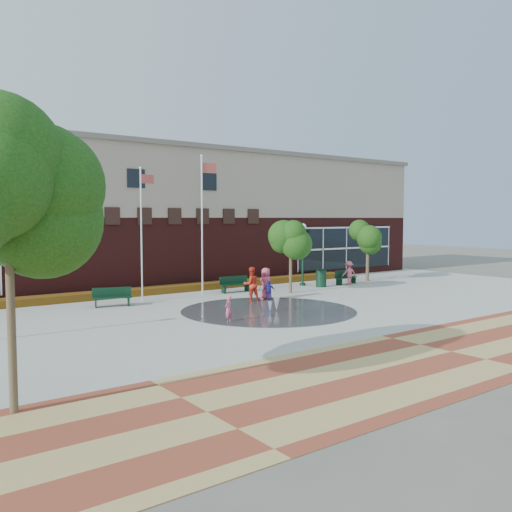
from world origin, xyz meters
TOP-DOWN VIEW (x-y plane):
  - ground at (0.00, 0.00)m, footprint 120.00×120.00m
  - plaza_concrete at (0.00, 4.00)m, footprint 46.00×18.00m
  - paver_band at (0.00, -7.00)m, footprint 46.00×6.00m
  - splash_pad at (0.00, 3.00)m, footprint 8.40×8.40m
  - library_building at (0.00, 17.48)m, footprint 44.40×10.40m
  - flower_bed at (0.00, 11.60)m, footprint 26.00×1.20m
  - flagpole_left at (-3.63, 9.28)m, footprint 0.84×0.14m
  - flagpole_right at (0.52, 9.96)m, footprint 1.00×0.24m
  - lamp_right at (7.81, 9.39)m, footprint 0.44×0.44m
  - bench_left at (-5.61, 8.59)m, footprint 2.00×1.07m
  - bench_mid at (2.36, 9.31)m, footprint 1.97×0.64m
  - bench_right at (10.62, 8.19)m, footprint 1.95×0.82m
  - trash_can at (8.27, 8.09)m, footprint 0.71×0.71m
  - tree_big_left at (-13.08, -4.38)m, footprint 4.40×4.40m
  - tree_mid at (4.88, 7.15)m, footprint 2.59×2.59m
  - tree_small_right at (13.26, 8.64)m, footprint 2.48×2.48m
  - water_jet_a at (0.29, 2.73)m, footprint 0.32×0.32m
  - water_jet_b at (-0.19, 2.61)m, footprint 0.22×0.22m
  - child_splash at (-3.12, 1.76)m, footprint 0.49×0.43m
  - adult_red at (1.09, 5.92)m, footprint 1.02×0.86m
  - adult_pink at (2.12, 5.97)m, footprint 0.92×0.65m
  - child_blue at (2.02, 5.56)m, footprint 0.68×0.58m
  - person_bench at (10.64, 7.92)m, footprint 1.16×0.90m

SIDE VIEW (x-z plane):
  - ground at x=0.00m, z-range 0.00..0.00m
  - flower_bed at x=0.00m, z-range -0.20..0.20m
  - water_jet_a at x=0.29m, z-range -0.31..0.31m
  - water_jet_b at x=-0.19m, z-range -0.24..0.24m
  - plaza_concrete at x=0.00m, z-range 0.00..0.01m
  - paver_band at x=0.00m, z-range 0.00..0.01m
  - splash_pad at x=0.00m, z-range 0.00..0.01m
  - bench_right at x=10.62m, z-range -0.17..0.78m
  - bench_left at x=-5.61m, z-range -0.17..0.80m
  - bench_mid at x=2.36m, z-range -0.17..0.81m
  - child_blue at x=2.02m, z-range 0.00..1.09m
  - child_splash at x=-3.12m, z-range 0.00..1.15m
  - trash_can at x=8.27m, z-range 0.01..1.18m
  - person_bench at x=10.64m, z-range 0.00..1.58m
  - adult_pink at x=2.12m, z-range 0.00..1.76m
  - adult_red at x=1.09m, z-range 0.00..1.86m
  - lamp_right at x=7.81m, z-range 0.50..4.62m
  - tree_small_right at x=13.26m, z-range 0.97..5.21m
  - tree_mid at x=4.88m, z-range 1.00..5.36m
  - flagpole_left at x=-3.63m, z-range 0.41..7.58m
  - flagpole_right at x=0.52m, z-range 0.48..8.63m
  - library_building at x=0.00m, z-range 0.04..9.24m
  - tree_big_left at x=-13.08m, z-range 1.51..8.55m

